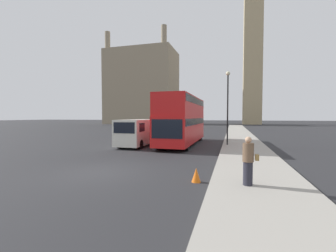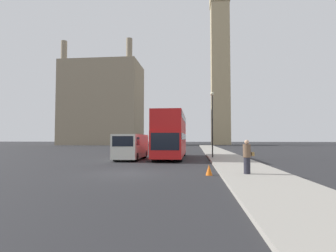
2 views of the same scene
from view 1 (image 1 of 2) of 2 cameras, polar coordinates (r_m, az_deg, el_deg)
ground_plane at (r=10.95m, az=-16.69°, el=-11.18°), size 300.00×300.00×0.00m
sidewalk_strip at (r=9.34m, az=22.04°, el=-13.16°), size 3.51×120.00×0.15m
clock_tower at (r=85.62m, az=20.82°, el=23.48°), size 6.20×6.37×65.42m
building_block_distant at (r=82.76m, az=-6.55°, el=9.66°), size 23.88×15.01×31.68m
red_double_decker_bus at (r=20.62m, az=3.75°, el=1.97°), size 2.58×10.45×4.31m
white_van at (r=19.85m, az=-7.33°, el=-1.42°), size 2.08×5.97×2.29m
pedestrian at (r=8.41m, az=19.72°, el=-8.36°), size 0.54×0.38×1.71m
street_lamp at (r=19.92m, az=14.94°, el=7.06°), size 0.36×0.36×6.25m
parked_sedan at (r=41.22m, az=4.94°, el=-0.25°), size 1.77×4.28×1.44m
traffic_cone at (r=9.01m, az=7.17°, el=-12.26°), size 0.36×0.36×0.55m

